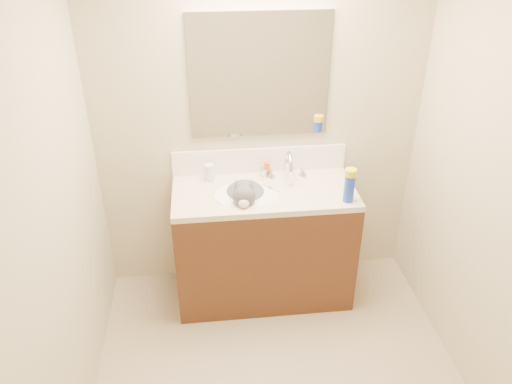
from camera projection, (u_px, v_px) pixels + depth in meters
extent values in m
cube|color=#BCAC8B|center=(259.00, 119.00, 3.30)|extent=(2.20, 0.04, 2.50)
cube|color=#BCAC8B|center=(38.00, 239.00, 2.12)|extent=(0.04, 2.50, 2.50)
cube|color=#442312|center=(264.00, 246.00, 3.49)|extent=(1.20, 0.55, 0.82)
cube|color=beige|center=(264.00, 193.00, 3.27)|extent=(1.20, 0.55, 0.04)
ellipsoid|color=white|center=(247.00, 203.00, 3.26)|extent=(0.45, 0.36, 0.14)
cylinder|color=silver|center=(287.00, 169.00, 3.41)|extent=(0.04, 0.04, 0.11)
torus|color=silver|center=(289.00, 166.00, 3.33)|extent=(0.03, 0.20, 0.20)
cylinder|color=silver|center=(291.00, 176.00, 3.27)|extent=(0.03, 0.03, 0.06)
cone|color=silver|center=(271.00, 173.00, 3.41)|extent=(0.06, 0.06, 0.06)
cone|color=silver|center=(303.00, 171.00, 3.43)|extent=(0.06, 0.06, 0.06)
ellipsoid|color=#4A484A|center=(245.00, 198.00, 3.28)|extent=(0.32, 0.35, 0.21)
ellipsoid|color=#4A484A|center=(244.00, 196.00, 3.10)|extent=(0.17, 0.15, 0.14)
ellipsoid|color=#4A484A|center=(245.00, 196.00, 3.18)|extent=(0.12, 0.12, 0.13)
cone|color=#4A484A|center=(237.00, 185.00, 3.09)|extent=(0.08, 0.08, 0.09)
cone|color=#4A484A|center=(251.00, 185.00, 3.08)|extent=(0.08, 0.08, 0.09)
ellipsoid|color=silver|center=(244.00, 203.00, 3.06)|extent=(0.07, 0.06, 0.06)
ellipsoid|color=silver|center=(245.00, 206.00, 3.18)|extent=(0.11, 0.08, 0.12)
sphere|color=#DB908D|center=(244.00, 205.00, 3.04)|extent=(0.01, 0.01, 0.01)
cylinder|color=#4A484A|center=(265.00, 207.00, 3.30)|extent=(0.07, 0.22, 0.04)
cube|color=white|center=(260.00, 160.00, 3.44)|extent=(1.20, 0.02, 0.18)
cube|color=white|center=(260.00, 77.00, 3.15)|extent=(0.90, 0.02, 0.80)
cylinder|color=silver|center=(210.00, 172.00, 3.36)|extent=(0.08, 0.08, 0.11)
cylinder|color=orange|center=(210.00, 174.00, 3.36)|extent=(0.07, 0.07, 0.04)
cylinder|color=#B7B7BC|center=(264.00, 172.00, 3.42)|extent=(0.06, 0.06, 0.06)
cylinder|color=#CA5217|center=(267.00, 169.00, 3.42)|extent=(0.05, 0.05, 0.10)
cube|color=silver|center=(270.00, 188.00, 3.28)|extent=(0.09, 0.12, 0.01)
cube|color=#68A6DD|center=(270.00, 187.00, 3.28)|extent=(0.03, 0.03, 0.02)
cylinder|color=#1A35B9|center=(349.00, 188.00, 3.10)|extent=(0.08, 0.08, 0.18)
cylinder|color=yellow|center=(351.00, 173.00, 3.05)|extent=(0.09, 0.09, 0.04)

